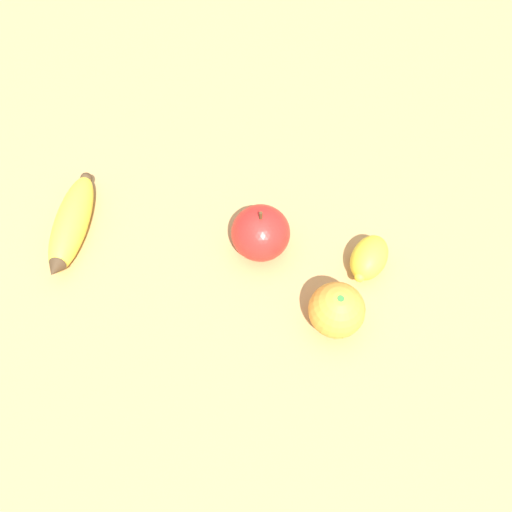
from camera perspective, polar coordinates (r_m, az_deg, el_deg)
ground_plane at (r=0.74m, az=-7.12°, el=3.05°), size 3.00×3.00×0.00m
banana at (r=0.76m, az=-20.35°, el=3.53°), size 0.12×0.17×0.04m
orange at (r=0.64m, az=9.20°, el=-6.12°), size 0.07×0.07×0.07m
apple at (r=0.69m, az=0.52°, el=2.65°), size 0.08×0.08×0.09m
lemon at (r=0.70m, az=12.79°, el=-0.22°), size 0.08×0.08×0.05m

